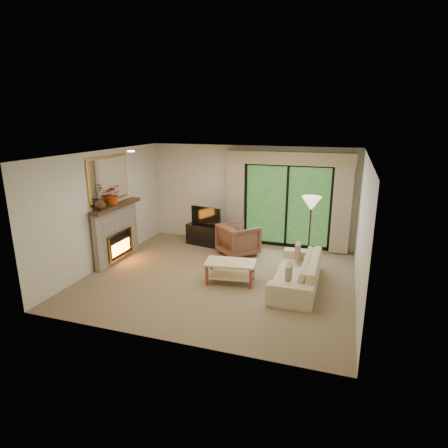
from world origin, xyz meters
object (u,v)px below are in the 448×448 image
(sofa, at_px, (297,271))
(coffee_table, at_px, (230,272))
(media_console, at_px, (208,235))
(armchair, at_px, (238,240))

(sofa, relative_size, coffee_table, 2.11)
(media_console, relative_size, armchair, 1.27)
(coffee_table, bearing_deg, media_console, 113.81)
(armchair, distance_m, sofa, 2.12)
(media_console, height_order, armchair, armchair)
(armchair, height_order, sofa, armchair)
(armchair, distance_m, coffee_table, 1.67)
(sofa, bearing_deg, coffee_table, -79.21)
(media_console, height_order, sofa, sofa)
(media_console, height_order, coffee_table, media_console)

